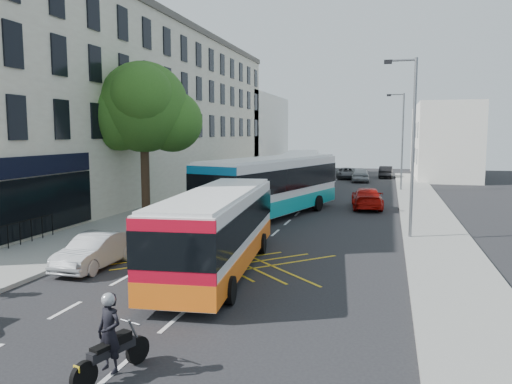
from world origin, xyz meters
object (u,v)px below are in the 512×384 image
Objects in this scene: street_tree at (143,108)px; bus_near at (218,229)px; bus_far at (301,171)px; distant_car_silver at (360,174)px; lamp_near at (411,138)px; distant_car_dark at (386,172)px; motorbike at (110,338)px; lamp_far at (401,136)px; red_hatchback at (367,198)px; distant_car_grey at (346,173)px; parked_car_silver at (95,251)px; bus_mid at (272,186)px.

bus_near is at bearing -51.45° from street_tree.
bus_far is 2.75× the size of distant_car_silver.
distant_car_dark is at bearing 92.11° from lamp_near.
lamp_far is at bearing 97.58° from motorbike.
motorbike reaches higher than distant_car_silver.
bus_near is 17.13m from red_hatchback.
parked_car_silver is at bearing -106.36° from distant_car_grey.
motorbike is at bearing -92.01° from bus_near.
distant_car_dark is (4.91, 48.29, -0.17)m from motorbike.
lamp_near reaches higher than bus_near.
motorbike is at bearing -54.32° from parked_car_silver.
distant_car_silver is at bearing -68.17° from distant_car_grey.
parked_car_silver is at bearing -176.56° from bus_near.
bus_far reaches higher than red_hatchback.
bus_far is 11.69m from distant_car_silver.
lamp_far is 28.12m from bus_near.
lamp_far is 0.66× the size of bus_far.
bus_mid reaches higher than red_hatchback.
distant_car_silver is (4.23, 10.86, -1.00)m from bus_far.
lamp_far is 2.04× the size of distant_car_dark.
lamp_near is at bearing -11.40° from street_tree.
lamp_near reaches higher than parked_car_silver.
bus_near is 2.21× the size of red_hatchback.
parked_car_silver is (-11.10, -27.86, -4.00)m from lamp_far.
red_hatchback is at bearing 69.39° from bus_near.
lamp_near is at bearing 94.26° from distant_car_dark.
lamp_far reaches higher than motorbike.
street_tree is 16.26m from bus_far.
bus_far is 2.83× the size of distant_car_grey.
bus_far is 9.59m from red_hatchback.
bus_mid is 1.05× the size of bus_far.
motorbike is (0.50, -7.88, -0.68)m from bus_near.
distant_car_grey is at bearing 82.41° from bus_near.
lamp_far reaches higher than bus_far.
red_hatchback is (5.69, -7.65, -1.07)m from bus_far.
bus_near is 2.62× the size of distant_car_dark.
street_tree is 2.35× the size of parked_car_silver.
distant_car_grey is (2.03, 26.30, -1.24)m from bus_mid.
bus_near is 0.85× the size of bus_far.
bus_mid is 3.37× the size of parked_car_silver.
street_tree is at bearing -122.60° from bus_far.
red_hatchback is at bearing 103.39° from lamp_near.
motorbike is 42.99m from distant_car_silver.
motorbike is (-6.14, -15.03, -3.80)m from lamp_near.
bus_mid is at bearing 76.51° from distant_car_silver.
distant_car_dark is (13.48, 30.29, -5.65)m from street_tree.
red_hatchback is 1.19× the size of distant_car_dark.
parked_car_silver reaches higher than distant_car_grey.
distant_car_grey is at bearing 32.66° from distant_car_dark.
bus_mid is 7.19m from red_hatchback.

